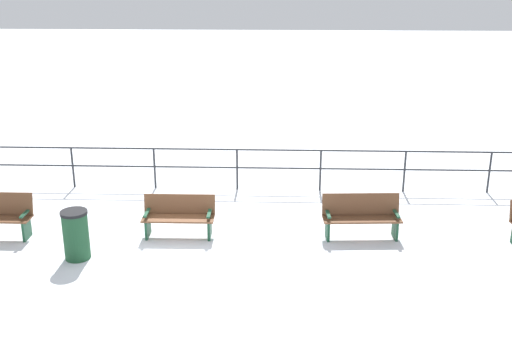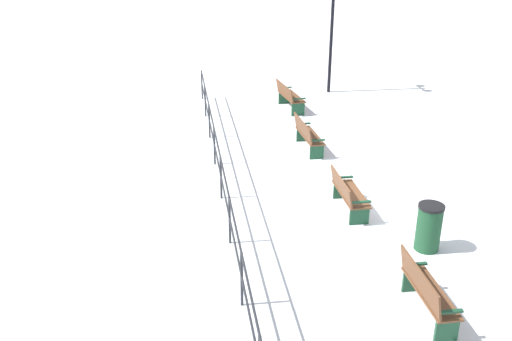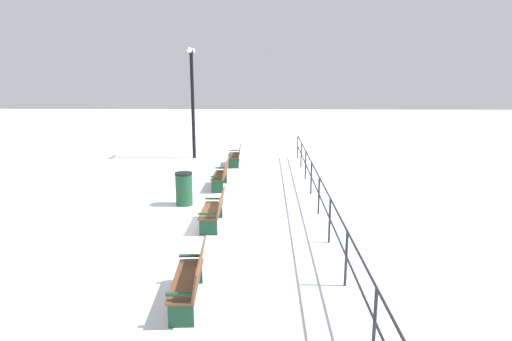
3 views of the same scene
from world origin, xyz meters
TOP-DOWN VIEW (x-y plane):
  - ground_plane at (0.00, 0.00)m, footprint 80.00×80.00m
  - bench_nearest at (-0.14, -7.68)m, footprint 0.59×1.43m
  - bench_second at (0.07, -3.84)m, footprint 0.50×1.55m
  - bench_third at (-0.14, -0.00)m, footprint 0.55×1.51m
  - bench_fourth at (-0.22, 3.83)m, footprint 0.59×1.65m
  - lamppost_near at (1.95, -9.37)m, footprint 0.25×1.07m
  - waterfront_railing at (-2.93, 0.00)m, footprint 0.05×18.91m
  - trash_bin at (0.98, -1.83)m, footprint 0.52×0.52m

SIDE VIEW (x-z plane):
  - ground_plane at x=0.00m, z-range 0.00..0.00m
  - bench_third at x=-0.14m, z-range 0.01..0.87m
  - bench_nearest at x=-0.14m, z-range 0.02..0.89m
  - bench_fourth at x=-0.22m, z-range 0.02..0.93m
  - bench_second at x=0.07m, z-range 0.02..0.96m
  - trash_bin at x=0.98m, z-range 0.00..0.99m
  - waterfront_railing at x=-2.93m, z-range 0.19..1.27m
  - lamppost_near at x=1.95m, z-range 0.59..5.63m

